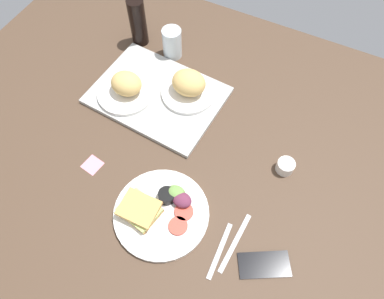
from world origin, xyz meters
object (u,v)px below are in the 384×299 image
Objects in this scene: bread_plate_near at (126,87)px; drinking_glass at (172,43)px; cell_phone at (264,264)px; fork at (220,250)px; knife at (235,243)px; serving_tray at (157,95)px; bread_plate_far at (189,86)px; soda_bottle at (138,22)px; espresso_cup at (285,166)px; sticky_note at (92,165)px; plate_with_salad at (160,210)px.

drinking_glass reaches higher than bread_plate_near.
bread_plate_near is at bearing 123.27° from cell_phone.
bread_plate_near is 73.61cm from cell_phone.
fork is 0.89× the size of knife.
bread_plate_far is at bearing 28.15° from serving_tray.
bread_plate_far is at bearing 26.83° from bread_plate_near.
soda_bottle is at bearing 111.20° from bread_plate_near.
bread_plate_near is 1.06× the size of soda_bottle.
espresso_cup is 0.33× the size of fork.
drinking_glass is at bearing 89.68° from sticky_note.
serving_tray is 67.57cm from cell_phone.
soda_bottle reaches higher than plate_with_salad.
serving_tray is 8.04× the size of espresso_cup.
serving_tray is 3.13× the size of cell_phone.
bread_plate_far reaches higher than espresso_cup.
bread_plate_near reaches higher than espresso_cup.
cell_phone is (4.91, -30.88, -1.60)cm from espresso_cup.
knife is (23.66, 1.59, -1.46)cm from plate_with_salad.
knife is at bearing -41.38° from soda_bottle.
plate_with_salad reaches higher than fork.
knife is at bearing 3.84° from plate_with_salad.
espresso_cup reaches higher than serving_tray.
plate_with_salad is 1.50× the size of knife.
soda_bottle is 1.32× the size of cell_phone.
sticky_note is (-55.88, -26.27, -1.94)cm from espresso_cup.
soda_bottle is (-19.76, 21.58, 8.70)cm from serving_tray.
serving_tray is 43.99cm from plate_with_salad.
cell_phone is at bearing -38.48° from soda_bottle.
bread_plate_near is 28.42cm from soda_bottle.
bread_plate_far is 63.39cm from cell_phone.
espresso_cup is (60.34, -2.89, -2.91)cm from bread_plate_near.
bread_plate_near reaches higher than knife.
cell_phone is (9.67, -2.02, 0.15)cm from knife.
soda_bottle is 96.73cm from cell_phone.
cell_phone is (55.64, -38.34, -0.40)cm from serving_tray.
drinking_glass reaches higher than knife.
bread_plate_far is at bearing 44.23° from knife.
bread_plate_near is 46.26cm from plate_with_salad.
cell_phone is 2.57× the size of sticky_note.
plate_with_salad is at bearing -65.20° from drinking_glass.
drinking_glass reaches higher than fork.
bread_plate_far is at bearing 106.89° from cell_phone.
bread_plate_near reaches higher than fork.
serving_tray is 58.92cm from fork.
plate_with_salad is 5.08× the size of sticky_note.
cell_phone is at bearing -0.75° from plate_with_salad.
bread_plate_near is at bearing 53.11° from fork.
knife is 51.18cm from sticky_note.
serving_tray is 22.03cm from drinking_glass.
serving_tray is at bearing -151.85° from bread_plate_far.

